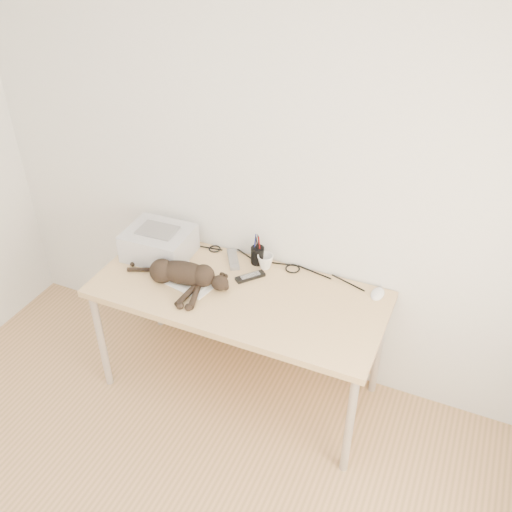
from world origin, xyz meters
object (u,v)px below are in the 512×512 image
at_px(printer, 159,243).
at_px(pen_cup, 257,255).
at_px(desk, 245,301).
at_px(mouse, 378,292).
at_px(mug, 265,262).
at_px(cat, 181,274).

bearing_deg(printer, pen_cup, 15.69).
bearing_deg(pen_cup, desk, -87.00).
bearing_deg(desk, mouse, 15.48).
relative_size(printer, pen_cup, 1.94).
relative_size(printer, mouse, 3.22).
bearing_deg(mug, cat, -138.94).
bearing_deg(desk, pen_cup, 93.00).
bearing_deg(pen_cup, cat, -131.51).
relative_size(desk, mug, 17.41).
distance_m(printer, mouse, 1.28).
bearing_deg(printer, mug, 11.90).
relative_size(mug, pen_cup, 0.47).
bearing_deg(mug, mouse, 1.45).
height_order(cat, mug, cat).
bearing_deg(printer, cat, -36.76).
height_order(mug, pen_cup, pen_cup).
bearing_deg(cat, pen_cup, 40.24).
xyz_separation_m(mug, mouse, (0.65, 0.02, -0.02)).
xyz_separation_m(cat, mouse, (1.02, 0.34, -0.04)).
height_order(printer, mouse, printer).
relative_size(cat, pen_cup, 3.16).
relative_size(desk, cat, 2.57).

